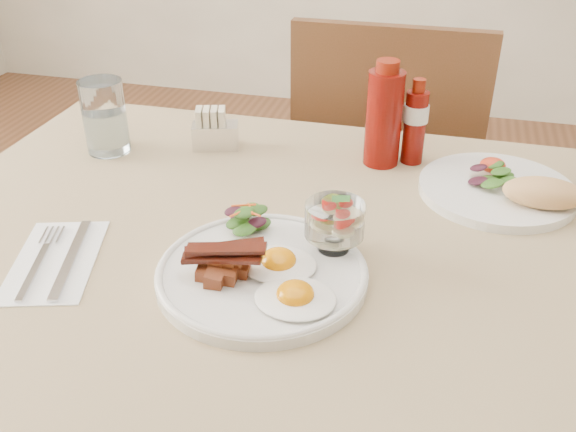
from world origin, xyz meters
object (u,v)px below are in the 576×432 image
main_plate (262,274)px  water_glass (105,121)px  second_plate (508,189)px  chair_far (385,179)px  ketchup_bottle (384,117)px  table (337,297)px  sugar_caddy (214,131)px  hot_sauce_bottle (415,123)px  fruit_cup (335,220)px

main_plate → water_glass: 0.50m
second_plate → water_glass: water_glass is taller
chair_far → ketchup_bottle: size_ratio=4.98×
table → chair_far: chair_far is taller
chair_far → main_plate: size_ratio=3.32×
chair_far → sugar_caddy: size_ratio=9.91×
water_glass → chair_far: bearing=43.4°
chair_far → main_plate: (-0.09, -0.76, 0.24)m
table → sugar_caddy: (-0.29, 0.28, 0.12)m
main_plate → sugar_caddy: size_ratio=2.99×
chair_far → hot_sauce_bottle: chair_far is taller
chair_far → second_plate: bearing=-62.7°
fruit_cup → second_plate: 0.34m
fruit_cup → sugar_caddy: size_ratio=0.88×
main_plate → ketchup_bottle: 0.41m
table → ketchup_bottle: 0.34m
table → chair_far: size_ratio=1.43×
hot_sauce_bottle → water_glass: size_ratio=1.14×
main_plate → ketchup_bottle: (0.11, 0.39, 0.08)m
chair_far → water_glass: (-0.48, -0.45, 0.29)m
second_plate → ketchup_bottle: size_ratio=1.37×
main_plate → hot_sauce_bottle: (0.16, 0.41, 0.07)m
ketchup_bottle → hot_sauce_bottle: bearing=19.3°
table → main_plate: main_plate is taller
fruit_cup → hot_sauce_bottle: hot_sauce_bottle is taller
water_glass → table: bearing=-24.3°
main_plate → second_plate: size_ratio=1.10×
hot_sauce_bottle → table: bearing=-103.2°
table → main_plate: size_ratio=4.75×
main_plate → chair_far: bearing=83.5°
fruit_cup → hot_sauce_bottle: bearing=77.1°
table → second_plate: 0.33m
main_plate → ketchup_bottle: size_ratio=1.50×
main_plate → fruit_cup: size_ratio=3.39×
fruit_cup → water_glass: 0.53m
second_plate → ketchup_bottle: bearing=159.5°
table → water_glass: 0.54m
chair_far → hot_sauce_bottle: (0.07, -0.35, 0.30)m
ketchup_bottle → hot_sauce_bottle: 0.06m
main_plate → ketchup_bottle: ketchup_bottle is taller
main_plate → fruit_cup: (0.08, 0.07, 0.05)m
fruit_cup → ketchup_bottle: size_ratio=0.44×
fruit_cup → sugar_caddy: (-0.29, 0.30, -0.03)m
water_glass → ketchup_bottle: bearing=8.7°
main_plate → ketchup_bottle: bearing=74.8°
water_glass → hot_sauce_bottle: bearing=9.8°
hot_sauce_bottle → water_glass: 0.56m
main_plate → sugar_caddy: (-0.20, 0.38, 0.02)m
table → hot_sauce_bottle: hot_sauce_bottle is taller
table → sugar_caddy: 0.42m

